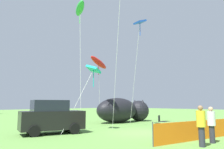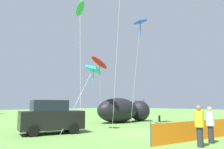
{
  "view_description": "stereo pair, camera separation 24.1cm",
  "coord_description": "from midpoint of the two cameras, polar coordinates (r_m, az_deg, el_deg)",
  "views": [
    {
      "loc": [
        -11.71,
        -9.29,
        1.94
      ],
      "look_at": [
        0.54,
        3.21,
        4.25
      ],
      "focal_mm": 35.0,
      "sensor_mm": 36.0,
      "label": 1
    },
    {
      "loc": [
        -11.54,
        -9.46,
        1.94
      ],
      "look_at": [
        0.54,
        3.21,
        4.25
      ],
      "focal_mm": 35.0,
      "sensor_mm": 36.0,
      "label": 2
    }
  ],
  "objects": [
    {
      "name": "kite_teal_diamond",
      "position": [
        15.97,
        -4.56,
        1.15
      ],
      "size": [
        3.34,
        1.21,
        4.73
      ],
      "color": "silver",
      "rests_on": "ground"
    },
    {
      "name": "kite_red_lizard",
      "position": [
        23.21,
        -3.0,
        3.07
      ],
      "size": [
        3.03,
        1.47,
        6.95
      ],
      "color": "silver",
      "rests_on": "ground"
    },
    {
      "name": "inflatable_cat",
      "position": [
        22.88,
        3.33,
        -9.49
      ],
      "size": [
        6.86,
        2.78,
        2.48
      ],
      "rotation": [
        0.0,
        0.0,
        -0.06
      ],
      "color": "black",
      "rests_on": "ground"
    },
    {
      "name": "parked_car",
      "position": [
        14.83,
        -15.16,
        -10.69
      ],
      "size": [
        4.24,
        2.66,
        2.14
      ],
      "rotation": [
        0.0,
        0.0,
        -0.26
      ],
      "color": "black",
      "rests_on": "ground"
    },
    {
      "name": "kite_blue_box",
      "position": [
        21.0,
        7.68,
        12.9
      ],
      "size": [
        1.09,
        2.2,
        9.68
      ],
      "color": "silver",
      "rests_on": "ground"
    },
    {
      "name": "kite_green_fish",
      "position": [
        19.18,
        -7.99,
        16.58
      ],
      "size": [
        1.34,
        2.19,
        10.35
      ],
      "color": "silver",
      "rests_on": "ground"
    },
    {
      "name": "spectator_in_white_shirt",
      "position": [
        12.06,
        24.81,
        -11.47
      ],
      "size": [
        0.38,
        0.38,
        1.77
      ],
      "color": "#2D2D38",
      "rests_on": "ground"
    },
    {
      "name": "spectator_in_green_shirt",
      "position": [
        10.87,
        22.46,
        -11.88
      ],
      "size": [
        0.4,
        0.4,
        1.84
      ],
      "color": "#2D2D38",
      "rests_on": "ground"
    },
    {
      "name": "safety_fence",
      "position": [
        12.91,
        22.12,
        -13.35
      ],
      "size": [
        6.78,
        1.31,
        1.11
      ],
      "rotation": [
        0.0,
        0.0,
        -0.19
      ],
      "color": "orange",
      "rests_on": "ground"
    },
    {
      "name": "ground_plane",
      "position": [
        15.06,
        7.68,
        -14.85
      ],
      "size": [
        120.0,
        120.0,
        0.0
      ],
      "primitive_type": "plane",
      "color": "#609342"
    },
    {
      "name": "folding_chair",
      "position": [
        18.79,
        13.1,
        -11.59
      ],
      "size": [
        0.71,
        0.71,
        0.94
      ],
      "rotation": [
        0.0,
        0.0,
        -1.23
      ],
      "color": "black",
      "rests_on": "ground"
    }
  ]
}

